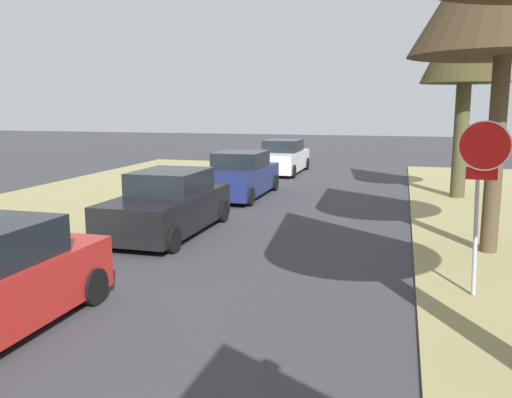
% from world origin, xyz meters
% --- Properties ---
extents(stop_sign_far, '(0.82, 0.75, 2.91)m').
position_xyz_m(stop_sign_far, '(4.52, 10.24, 2.14)').
color(stop_sign_far, '#9EA0A5').
rests_on(stop_sign_far, grass_verge_right).
extents(street_tree_right_far, '(2.91, 2.91, 7.11)m').
position_xyz_m(street_tree_right_far, '(5.18, 20.56, 5.42)').
color(street_tree_right_far, '#454226').
rests_on(street_tree_right_far, grass_verge_right).
extents(parked_sedan_black, '(1.98, 4.42, 1.57)m').
position_xyz_m(parked_sedan_black, '(-2.34, 13.20, 0.72)').
color(parked_sedan_black, black).
rests_on(parked_sedan_black, ground).
extents(parked_sedan_navy, '(1.98, 4.42, 1.57)m').
position_xyz_m(parked_sedan_navy, '(-2.24, 19.01, 0.72)').
color(parked_sedan_navy, navy).
rests_on(parked_sedan_navy, ground).
extents(parked_sedan_white, '(1.98, 4.42, 1.57)m').
position_xyz_m(parked_sedan_white, '(-2.22, 25.96, 0.72)').
color(parked_sedan_white, white).
rests_on(parked_sedan_white, ground).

